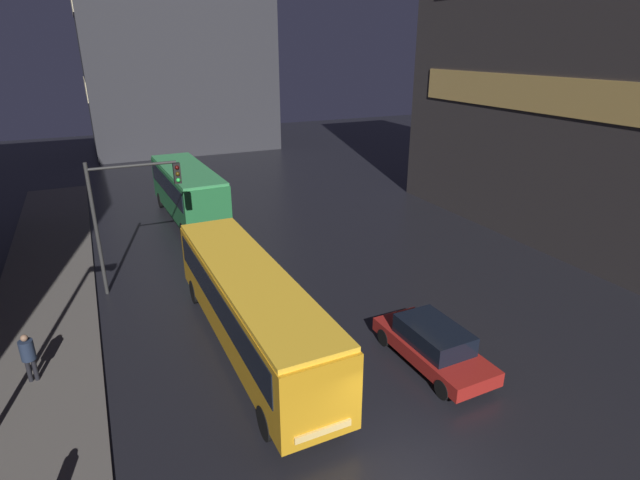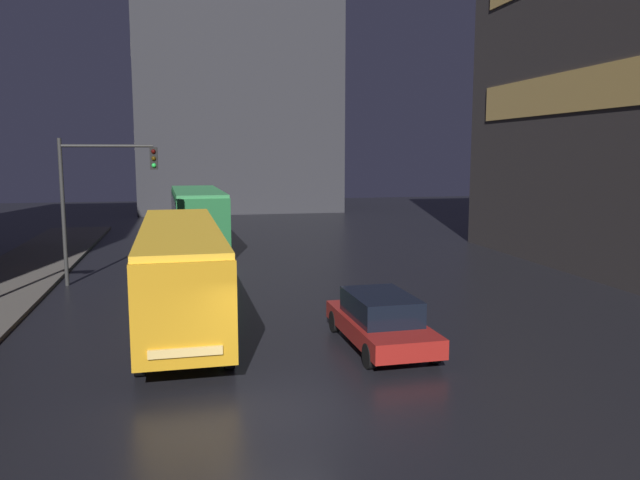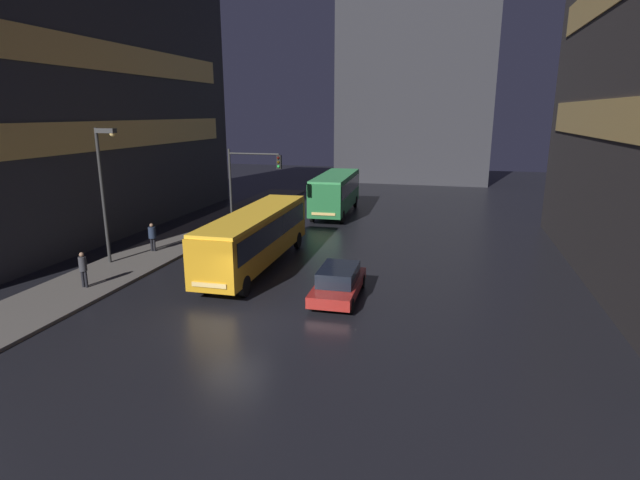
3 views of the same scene
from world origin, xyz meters
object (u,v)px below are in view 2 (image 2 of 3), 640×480
object	(u,v)px
bus_near	(180,264)
car_taxi	(380,320)
bus_far	(198,213)
traffic_light_main	(98,185)

from	to	relation	value
bus_near	car_taxi	bearing A→B (deg)	146.06
bus_far	car_taxi	bearing A→B (deg)	101.02
bus_near	car_taxi	size ratio (longest dim) A/B	2.47
car_taxi	traffic_light_main	distance (m)	13.85
bus_far	bus_near	bearing A→B (deg)	84.51
bus_near	traffic_light_main	distance (m)	7.87
car_taxi	traffic_light_main	size ratio (longest dim) A/B	0.81
bus_near	car_taxi	world-z (taller)	bus_near
bus_far	car_taxi	world-z (taller)	bus_far
bus_near	bus_far	size ratio (longest dim) A/B	1.20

